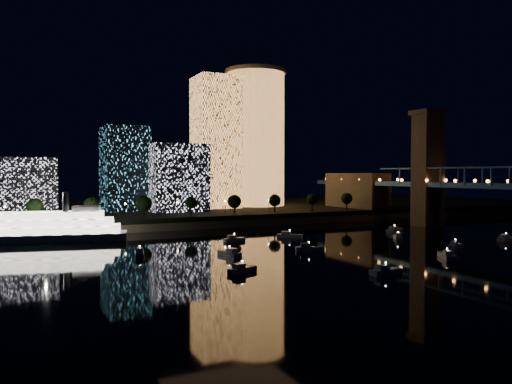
# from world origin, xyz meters

# --- Properties ---
(ground) EXTENTS (520.00, 520.00, 0.00)m
(ground) POSITION_xyz_m (0.00, 0.00, 0.00)
(ground) COLOR black
(ground) RESTS_ON ground
(far_bank) EXTENTS (420.00, 160.00, 5.00)m
(far_bank) POSITION_xyz_m (0.00, 160.00, 2.50)
(far_bank) COLOR black
(far_bank) RESTS_ON ground
(seawall) EXTENTS (420.00, 6.00, 3.00)m
(seawall) POSITION_xyz_m (0.00, 82.00, 1.50)
(seawall) COLOR #6B5E4C
(seawall) RESTS_ON ground
(tower_cylindrical) EXTENTS (34.00, 34.00, 74.86)m
(tower_cylindrical) POSITION_xyz_m (24.53, 138.15, 42.56)
(tower_cylindrical) COLOR #F7A04F
(tower_cylindrical) RESTS_ON far_bank
(tower_rectangular) EXTENTS (21.32, 21.32, 67.83)m
(tower_rectangular) POSITION_xyz_m (-1.92, 131.16, 38.91)
(tower_rectangular) COLOR #F7A04F
(tower_rectangular) RESTS_ON far_bank
(midrise_blocks) EXTENTS (109.34, 40.55, 40.13)m
(midrise_blocks) POSITION_xyz_m (-61.64, 125.20, 21.03)
(midrise_blocks) COLOR white
(midrise_blocks) RESTS_ON far_bank
(riverboat) EXTENTS (57.31, 23.42, 16.94)m
(riverboat) POSITION_xyz_m (-90.06, 68.01, 4.34)
(riverboat) COLOR silver
(riverboat) RESTS_ON ground
(motorboats) EXTENTS (124.03, 71.24, 2.78)m
(motorboats) POSITION_xyz_m (-5.98, 12.16, 0.81)
(motorboats) COLOR silver
(motorboats) RESTS_ON ground
(esplanade_trees) EXTENTS (165.64, 6.78, 8.89)m
(esplanade_trees) POSITION_xyz_m (-35.47, 88.00, 10.47)
(esplanade_trees) COLOR black
(esplanade_trees) RESTS_ON far_bank
(street_lamps) EXTENTS (132.70, 0.70, 5.65)m
(street_lamps) POSITION_xyz_m (-34.00, 94.00, 9.02)
(street_lamps) COLOR black
(street_lamps) RESTS_ON far_bank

